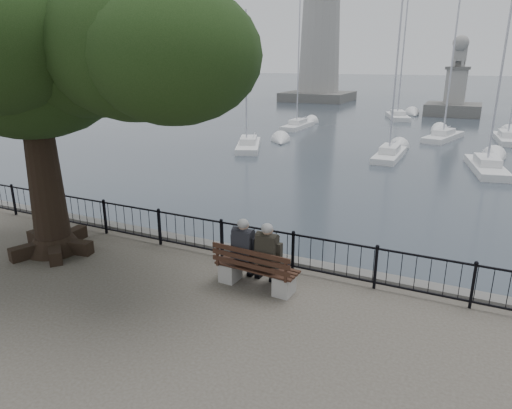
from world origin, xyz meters
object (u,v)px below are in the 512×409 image
Objects in this scene: bench at (255,273)px; tree at (52,39)px; lighthouse at (321,13)px; lion_monument at (455,96)px; person_left at (247,253)px; person_right at (270,258)px.

bench is 7.22m from tree.
lighthouse is 3.44× the size of lion_monument.
person_left is (-0.28, 0.13, 0.39)m from bench.
lion_monument is at bearing 87.93° from person_left.
lighthouse is at bearing 107.30° from person_right.
lion_monument is at bearing -31.10° from lighthouse.
lighthouse reaches higher than bench.
tree is 49.54m from lion_monument.
lighthouse reaches higher than lion_monument.
tree is at bearing -176.21° from bench.
lion_monument reaches higher than person_left.
tree is 0.34× the size of lighthouse.
person_right is 0.05× the size of lighthouse.
bench is 0.52m from person_right.
tree is at bearing -77.58° from lighthouse.
lighthouse is at bearing 148.90° from lion_monument.
lighthouse is (-18.54, 60.65, 11.17)m from bench.
person_right is at bearing -72.70° from lighthouse.
person_left is 0.16× the size of tree.
person_right is at bearing 16.18° from bench.
tree reaches higher than person_left.
bench is 0.50m from person_left.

